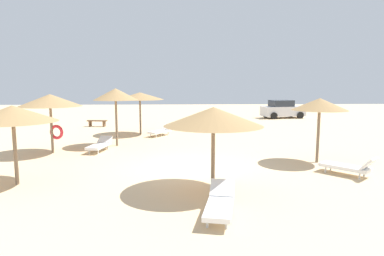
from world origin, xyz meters
name	(u,v)px	position (x,y,z in m)	size (l,w,h in m)	color
ground_plane	(195,169)	(0.00, 0.00, 0.00)	(80.00, 80.00, 0.00)	#DBBA8C
parasol_0	(320,105)	(5.16, 0.92, 2.42)	(2.26, 2.26, 2.69)	#75604C
parasol_1	(140,96)	(-3.11, 9.06, 2.48)	(3.07, 3.07, 2.72)	#75604C
parasol_2	(213,117)	(0.42, -2.52, 2.28)	(3.02, 3.02, 2.58)	#75604C
parasol_3	(116,94)	(-3.90, 5.01, 2.71)	(2.31, 2.31, 3.03)	#75604C
parasol_4	(50,101)	(-6.61, 3.25, 2.48)	(2.88, 2.88, 2.79)	#75604C
parasol_5	(12,114)	(-5.92, -1.70, 2.31)	(2.76, 2.76, 2.59)	#75604C
lounger_0	(349,167)	(5.47, -1.09, 0.32)	(1.71, 1.82, 0.78)	white
lounger_1	(161,131)	(-1.75, 8.38, 0.32)	(1.63, 1.91, 0.70)	white
lounger_2	(220,204)	(0.38, -4.56, 0.32)	(1.03, 1.99, 0.70)	white
lounger_3	(100,145)	(-4.49, 3.66, 0.31)	(0.96, 2.00, 0.62)	white
bench_0	(235,120)	(3.95, 13.99, 0.35)	(0.65, 1.55, 0.49)	brown
bench_1	(184,122)	(-0.18, 12.95, 0.35)	(0.43, 1.51, 0.49)	brown
bench_2	(97,122)	(-6.90, 13.11, 0.35)	(1.54, 0.60, 0.49)	brown
parked_car	(282,109)	(9.33, 18.82, 0.82)	(4.24, 2.54, 1.72)	silver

